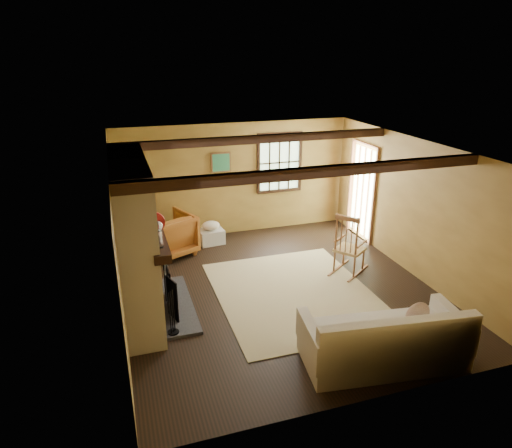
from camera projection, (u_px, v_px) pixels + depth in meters
name	position (u px, v px, depth m)	size (l,w,h in m)	color
ground	(279.00, 290.00, 7.69)	(5.50, 5.50, 0.00)	black
room_envelope	(288.00, 191.00, 7.40)	(5.02, 5.52, 2.44)	#A9863C
fireplace	(137.00, 246.00, 6.67)	(1.02, 2.30, 2.40)	#A96941
rug	(294.00, 293.00, 7.57)	(2.50, 3.00, 0.01)	tan
rocking_chair	(349.00, 248.00, 8.13)	(0.91, 0.83, 1.14)	tan
sofa	(385.00, 343.00, 5.80)	(2.16, 1.17, 0.83)	beige
firewood_pile	(144.00, 239.00, 9.40)	(0.74, 0.13, 0.27)	brown
laundry_basket	(211.00, 236.00, 9.49)	(0.50, 0.38, 0.30)	silver
basket_pillow	(211.00, 226.00, 9.41)	(0.37, 0.30, 0.19)	beige
armchair	(168.00, 235.00, 8.88)	(0.89, 0.91, 0.83)	#BF6026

